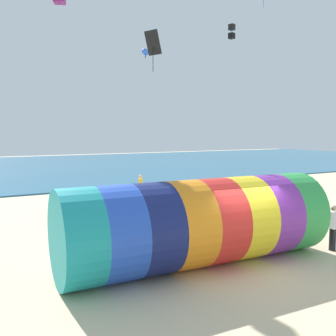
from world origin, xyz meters
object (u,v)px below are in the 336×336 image
kite_handler (333,227)px  bystander_near_water (230,190)px  giant_inflatable_tube (199,222)px  bystander_mid_beach (141,188)px  kite_blue_parafoil (145,52)px  kite_black_box (232,32)px  kite_black_diamond (153,43)px

kite_handler → bystander_near_water: bearing=75.7°
giant_inflatable_tube → bystander_mid_beach: 11.19m
kite_blue_parafoil → kite_black_box: 6.46m
giant_inflatable_tube → kite_blue_parafoil: kite_blue_parafoil is taller
kite_black_box → bystander_near_water: bearing=-127.1°
kite_blue_parafoil → kite_black_box: size_ratio=1.22×
giant_inflatable_tube → bystander_near_water: size_ratio=5.75×
kite_black_box → bystander_mid_beach: size_ratio=0.66×
giant_inflatable_tube → bystander_mid_beach: (2.81, 10.81, -0.53)m
kite_blue_parafoil → kite_black_diamond: kite_blue_parafoil is taller
kite_black_box → kite_blue_parafoil: bearing=160.7°
giant_inflatable_tube → kite_blue_parafoil: (4.90, 14.53, 8.41)m
kite_black_diamond → bystander_near_water: kite_black_diamond is taller
giant_inflatable_tube → kite_blue_parafoil: size_ratio=6.72×
kite_black_diamond → bystander_mid_beach: (0.57, 2.98, -7.90)m
bystander_near_water → bystander_mid_beach: size_ratio=0.94×
kite_blue_parafoil → kite_black_diamond: bearing=-111.7°
kite_blue_parafoil → bystander_near_water: size_ratio=0.86×
kite_handler → kite_black_box: (5.77, 13.52, 10.58)m
kite_blue_parafoil → kite_black_diamond: size_ratio=0.65×
giant_inflatable_tube → kite_black_box: (10.80, 12.47, 10.04)m
giant_inflatable_tube → kite_handler: giant_inflatable_tube is taller
kite_black_box → bystander_near_water: 12.13m
bystander_mid_beach → kite_blue_parafoil: bearing=60.6°
kite_handler → kite_black_diamond: bearing=107.5°
bystander_near_water → kite_black_box: bearing=52.9°
kite_black_box → bystander_mid_beach: kite_black_box is taller
kite_blue_parafoil → kite_handler: bearing=-89.5°
kite_handler → bystander_mid_beach: size_ratio=1.00×
kite_handler → kite_blue_parafoil: kite_blue_parafoil is taller
kite_handler → bystander_near_water: size_ratio=1.06×
kite_handler → bystander_near_water: 9.17m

